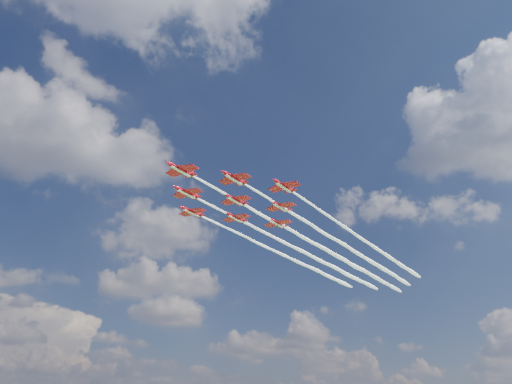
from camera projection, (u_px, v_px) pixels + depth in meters
jet_lead at (303, 237)px, 163.04m from camera, size 101.29×75.13×2.42m
jet_row2_port at (339, 242)px, 167.24m from camera, size 101.29×75.13×2.42m
jet_row2_starb at (299, 250)px, 175.16m from camera, size 101.29×75.13×2.42m
jet_row3_port at (373, 246)px, 171.45m from camera, size 101.29×75.13×2.42m
jet_row3_centre at (332, 254)px, 179.36m from camera, size 101.29×75.13×2.42m
jet_row3_starb at (295, 260)px, 187.27m from camera, size 101.29×75.13×2.42m
jet_row4_port at (364, 257)px, 183.56m from camera, size 101.29×75.13×2.42m
jet_row4_starb at (327, 264)px, 191.48m from camera, size 101.29×75.13×2.42m
jet_tail at (357, 267)px, 195.68m from camera, size 101.29×75.13×2.42m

